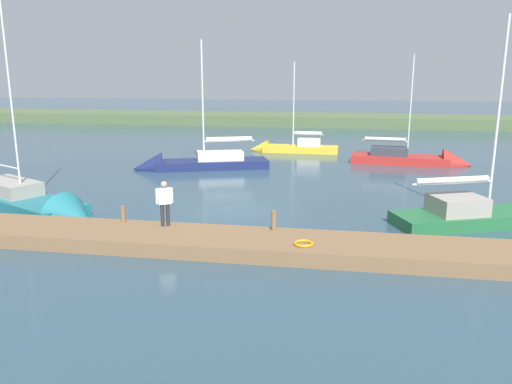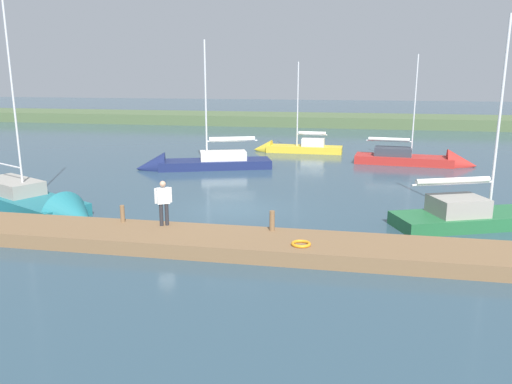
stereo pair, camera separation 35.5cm
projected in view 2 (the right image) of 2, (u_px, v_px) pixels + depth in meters
The scene contains 12 objects.
ground_plane at pixel (236, 210), 22.78m from camera, with size 200.00×200.00×0.00m, color #2D4756.
far_shoreline at pixel (310, 125), 61.06m from camera, with size 180.00×8.00×2.40m, color #4C603D.
dock_pier at pixel (204, 241), 17.79m from camera, with size 23.19×2.58×0.51m, color brown.
mooring_post_near at pixel (272, 221), 18.09m from camera, with size 0.19×0.19×0.74m, color brown.
mooring_post_far at pixel (122, 214), 19.15m from camera, with size 0.17×0.17×0.65m, color brown.
life_ring_buoy at pixel (301, 244), 16.59m from camera, with size 0.66×0.66×0.10m, color orange.
sailboat_inner_slip at pixel (195, 165), 32.72m from camera, with size 8.91×4.80×9.04m.
sailboat_mid_channel at pixel (503, 220), 20.66m from camera, with size 8.53×4.97×9.22m.
sailboat_behind_pier at pixel (293, 149), 39.62m from camera, with size 7.02×1.75×7.63m.
sailboat_near_dock at pixel (36, 206), 22.73m from camera, with size 9.85×6.48×11.25m.
sailboat_outer_mooring at pixel (423, 162), 34.13m from camera, with size 8.11×2.90×8.27m.
person_on_dock at pixel (163, 200), 18.55m from camera, with size 0.57×0.42×1.70m.
Camera 2 is at (-4.99, 21.43, 6.05)m, focal length 35.17 mm.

